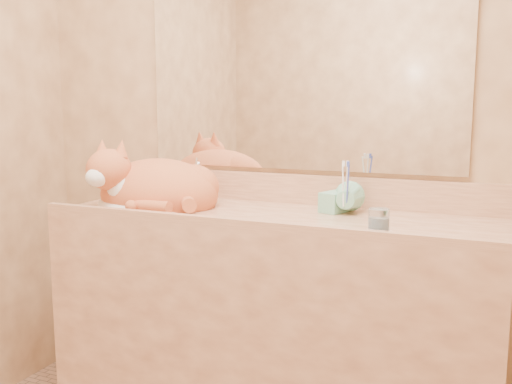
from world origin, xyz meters
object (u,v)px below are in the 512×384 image
at_px(vanity_counter, 272,326).
at_px(water_glass, 379,221).
at_px(toothbrush_cup, 345,201).
at_px(cat, 152,185).
at_px(soap_dispenser, 326,191).
at_px(sink_basin, 151,189).

relative_size(vanity_counter, water_glass, 21.38).
relative_size(toothbrush_cup, water_glass, 1.53).
height_order(cat, soap_dispenser, cat).
bearing_deg(vanity_counter, soap_dispenser, 26.18).
distance_m(sink_basin, soap_dispenser, 0.69).
bearing_deg(water_glass, toothbrush_cup, 122.49).
bearing_deg(vanity_counter, cat, -176.16).
bearing_deg(sink_basin, cat, -58.88).
distance_m(toothbrush_cup, water_glass, 0.33).
height_order(sink_basin, toothbrush_cup, sink_basin).
bearing_deg(cat, water_glass, -15.22).
xyz_separation_m(sink_basin, water_glass, (0.93, -0.18, -0.02)).
relative_size(vanity_counter, cat, 3.29).
bearing_deg(cat, vanity_counter, -1.22).
xyz_separation_m(vanity_counter, cat, (-0.50, -0.03, 0.51)).
bearing_deg(soap_dispenser, sink_basin, -152.33).
bearing_deg(toothbrush_cup, sink_basin, -172.70).
bearing_deg(cat, toothbrush_cup, 3.37).
height_order(vanity_counter, water_glass, water_glass).
xyz_separation_m(vanity_counter, soap_dispenser, (0.17, 0.09, 0.51)).
height_order(cat, toothbrush_cup, cat).
bearing_deg(soap_dispenser, vanity_counter, -134.96).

